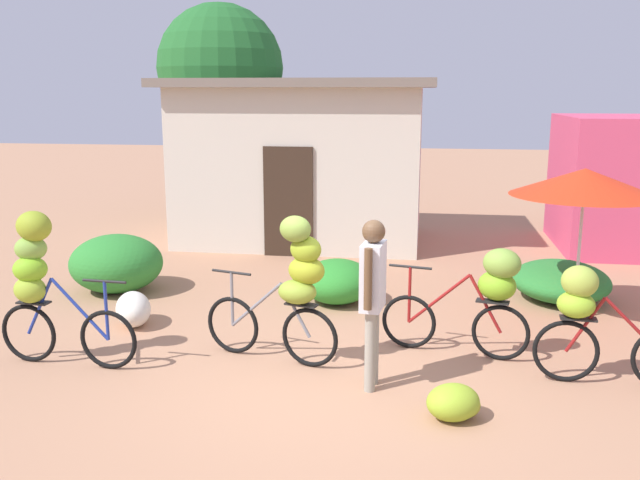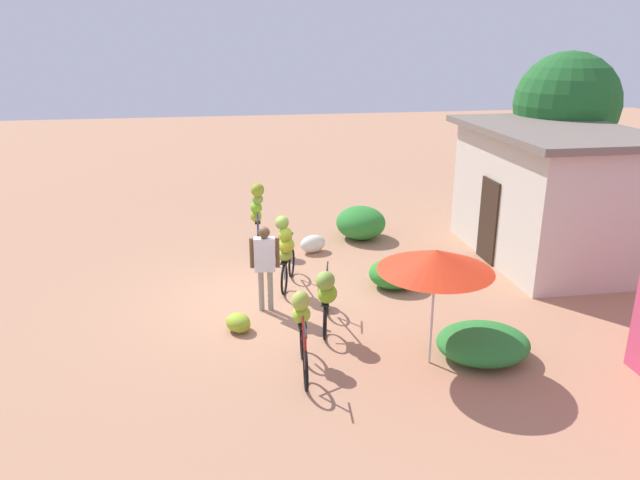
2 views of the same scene
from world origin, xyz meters
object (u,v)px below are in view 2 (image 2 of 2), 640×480
object	(u,v)px
bicycle_near_pile	(286,249)
person_vendor	(265,260)
bicycle_leftmost	(257,212)
banana_pile_on_ground	(239,323)
bicycle_by_shop	(302,326)
produce_sack	(313,244)
tree_behind_building	(566,105)
market_umbrella	(436,260)
building_low	(548,193)
bicycle_center_loaded	(326,294)

from	to	relation	value
bicycle_near_pile	person_vendor	xyz separation A→B (m)	(0.91, -0.51, 0.13)
bicycle_leftmost	banana_pile_on_ground	world-z (taller)	bicycle_leftmost
bicycle_by_shop	produce_sack	world-z (taller)	bicycle_by_shop
tree_behind_building	bicycle_by_shop	xyz separation A→B (m)	(6.23, -7.98, -2.71)
market_umbrella	produce_sack	world-z (taller)	market_umbrella
building_low	person_vendor	distance (m)	7.26
bicycle_near_pile	banana_pile_on_ground	world-z (taller)	bicycle_near_pile
bicycle_near_pile	bicycle_by_shop	world-z (taller)	bicycle_near_pile
bicycle_near_pile	bicycle_center_loaded	world-z (taller)	bicycle_near_pile
building_low	person_vendor	world-z (taller)	building_low
market_umbrella	bicycle_near_pile	xyz separation A→B (m)	(-3.40, -2.02, -0.89)
banana_pile_on_ground	person_vendor	world-z (taller)	person_vendor
bicycle_leftmost	banana_pile_on_ground	xyz separation A→B (m)	(4.42, -0.67, -0.84)
produce_sack	tree_behind_building	bearing A→B (deg)	96.71
produce_sack	bicycle_by_shop	bearing A→B (deg)	-10.68
tree_behind_building	bicycle_center_loaded	size ratio (longest dim) A/B	2.89
building_low	person_vendor	bearing A→B (deg)	-74.42
banana_pile_on_ground	person_vendor	bearing A→B (deg)	145.05
market_umbrella	banana_pile_on_ground	xyz separation A→B (m)	(-1.68, -3.10, -1.68)
tree_behind_building	banana_pile_on_ground	size ratio (longest dim) A/B	7.43
person_vendor	produce_sack	bearing A→B (deg)	155.68
tree_behind_building	produce_sack	distance (m)	7.71
person_vendor	bicycle_near_pile	bearing A→B (deg)	150.87
banana_pile_on_ground	person_vendor	xyz separation A→B (m)	(-0.82, 0.57, 0.92)
market_umbrella	bicycle_center_loaded	bearing A→B (deg)	-130.85
bicycle_by_shop	person_vendor	world-z (taller)	person_vendor
produce_sack	bicycle_leftmost	bearing A→B (deg)	-107.34
tree_behind_building	produce_sack	size ratio (longest dim) A/B	6.90
tree_behind_building	produce_sack	world-z (taller)	tree_behind_building
building_low	bicycle_by_shop	world-z (taller)	building_low
bicycle_by_shop	produce_sack	size ratio (longest dim) A/B	2.32
market_umbrella	banana_pile_on_ground	distance (m)	3.91
tree_behind_building	bicycle_near_pile	size ratio (longest dim) A/B	2.86
bicycle_near_pile	produce_sack	world-z (taller)	bicycle_near_pile
produce_sack	person_vendor	world-z (taller)	person_vendor
bicycle_leftmost	bicycle_near_pile	world-z (taller)	bicycle_leftmost
bicycle_near_pile	bicycle_by_shop	bearing A→B (deg)	-1.56
building_low	produce_sack	distance (m)	5.84
bicycle_leftmost	bicycle_near_pile	bearing A→B (deg)	8.59
banana_pile_on_ground	produce_sack	world-z (taller)	produce_sack
building_low	bicycle_center_loaded	size ratio (longest dim) A/B	3.09
building_low	bicycle_center_loaded	distance (m)	6.78
bicycle_near_pile	building_low	bearing A→B (deg)	99.12
bicycle_by_shop	building_low	bearing A→B (deg)	122.48
building_low	bicycle_by_shop	size ratio (longest dim) A/B	3.17
bicycle_near_pile	person_vendor	bearing A→B (deg)	-29.13
market_umbrella	produce_sack	xyz separation A→B (m)	(-5.68, -1.09, -1.62)
building_low	bicycle_leftmost	world-z (taller)	building_low
tree_behind_building	produce_sack	bearing A→B (deg)	-83.29
market_umbrella	person_vendor	size ratio (longest dim) A/B	1.15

